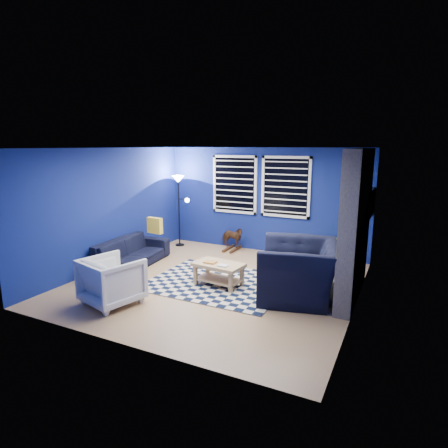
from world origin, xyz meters
name	(u,v)px	position (x,y,z in m)	size (l,w,h in m)	color
floor	(216,283)	(0.00, 0.00, 0.00)	(5.00, 5.00, 0.00)	tan
ceiling	(215,148)	(0.00, 0.00, 2.50)	(5.00, 5.00, 0.00)	white
wall_back	(263,200)	(0.00, 2.50, 1.25)	(5.00, 5.00, 0.00)	navy
wall_left	(110,208)	(-2.50, 0.00, 1.25)	(5.00, 5.00, 0.00)	navy
wall_right	(360,232)	(2.50, 0.00, 1.25)	(5.00, 5.00, 0.00)	navy
fireplace	(355,228)	(2.36, 0.50, 1.20)	(0.65, 2.00, 2.50)	gray
window_left	(234,185)	(-0.75, 2.46, 1.60)	(1.17, 0.06, 1.42)	black
window_right	(286,187)	(0.55, 2.46, 1.60)	(1.17, 0.06, 1.42)	black
tv	(370,204)	(2.45, 2.00, 1.40)	(0.07, 1.00, 0.58)	black
rug	(218,282)	(0.03, 0.03, 0.01)	(2.50, 2.00, 0.02)	black
sofa	(130,253)	(-2.10, 0.08, 0.30)	(0.80, 2.05, 0.60)	black
armchair_big	(299,270)	(1.56, 0.07, 0.47)	(1.27, 1.45, 0.94)	black
armchair_bent	(112,281)	(-1.09, -1.55, 0.39)	(0.83, 0.86, 0.78)	gray
rocking_horse	(232,237)	(-0.68, 2.19, 0.33)	(0.62, 0.28, 0.52)	#472317
coffee_table	(218,269)	(0.10, -0.09, 0.31)	(0.95, 0.61, 0.45)	tan
cabinet	(332,252)	(1.73, 2.25, 0.24)	(0.55, 0.38, 0.54)	tan
floor_lamp	(179,189)	(-2.07, 2.00, 1.47)	(0.49, 0.30, 1.80)	black
throw_pillow	(155,225)	(-1.95, 0.78, 0.78)	(0.38, 0.11, 0.36)	yellow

